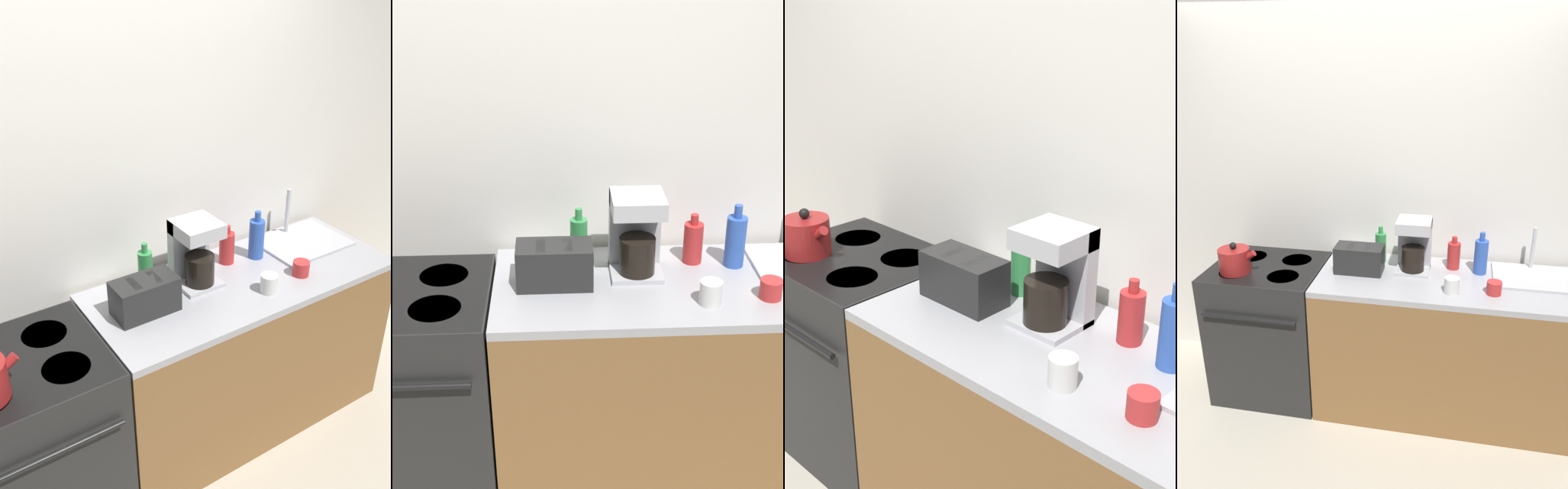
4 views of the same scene
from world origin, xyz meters
The scene contains 11 objects.
wall_back centered at (0.00, 0.71, 1.30)m, with size 8.00×0.05×2.60m.
stove centered at (-0.59, 0.31, 0.48)m, with size 0.71×0.65×0.93m.
counter_block centered at (0.57, 0.33, 0.46)m, with size 1.61×0.66×0.93m.
toaster centered at (0.01, 0.34, 1.01)m, with size 0.30×0.16×0.17m.
coffee_maker centered at (0.34, 0.43, 1.10)m, with size 0.21×0.21×0.34m.
sink_tray centered at (1.07, 0.44, 0.94)m, with size 0.48×0.36×0.28m.
bottle_green centered at (0.12, 0.52, 1.03)m, with size 0.07×0.07×0.24m.
bottle_blue centered at (0.76, 0.46, 1.04)m, with size 0.08×0.08×0.27m.
bottle_red centered at (0.59, 0.50, 1.02)m, with size 0.08×0.08×0.21m.
cup_white centered at (0.59, 0.16, 0.98)m, with size 0.08×0.08×0.09m.
cup_red centered at (0.83, 0.19, 0.97)m, with size 0.09×0.09×0.08m.
Camera 1 is at (-0.92, -1.50, 2.40)m, focal length 40.00 mm.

